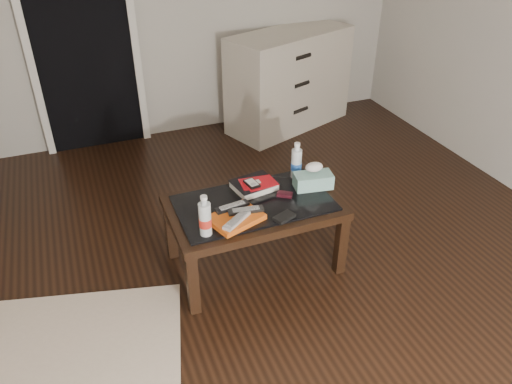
# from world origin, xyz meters

# --- Properties ---
(ground) EXTENTS (5.00, 5.00, 0.00)m
(ground) POSITION_xyz_m (0.00, 0.00, 0.00)
(ground) COLOR black
(ground) RESTS_ON ground
(room_shell) EXTENTS (5.00, 5.00, 5.00)m
(room_shell) POSITION_xyz_m (0.00, 0.00, 1.62)
(room_shell) COLOR #BAB5AC
(room_shell) RESTS_ON ground
(doorway) EXTENTS (0.90, 0.08, 2.07)m
(doorway) POSITION_xyz_m (-0.40, 2.47, 1.02)
(doorway) COLOR black
(doorway) RESTS_ON ground
(coffee_table) EXTENTS (1.00, 0.60, 0.46)m
(coffee_table) POSITION_xyz_m (0.30, 0.40, 0.40)
(coffee_table) COLOR black
(coffee_table) RESTS_ON ground
(dresser) EXTENTS (1.30, 0.89, 0.90)m
(dresser) POSITION_xyz_m (1.37, 2.23, 0.45)
(dresser) COLOR beige
(dresser) RESTS_ON ground
(magazines) EXTENTS (0.33, 0.29, 0.03)m
(magazines) POSITION_xyz_m (0.14, 0.26, 0.48)
(magazines) COLOR #DB5814
(magazines) RESTS_ON coffee_table
(remote_silver) EXTENTS (0.19, 0.16, 0.02)m
(remote_silver) POSITION_xyz_m (0.13, 0.21, 0.50)
(remote_silver) COLOR #A3A3A7
(remote_silver) RESTS_ON magazines
(remote_black_front) EXTENTS (0.21, 0.08, 0.02)m
(remote_black_front) POSITION_xyz_m (0.21, 0.28, 0.50)
(remote_black_front) COLOR black
(remote_black_front) RESTS_ON magazines
(remote_black_back) EXTENTS (0.20, 0.08, 0.02)m
(remote_black_back) POSITION_xyz_m (0.15, 0.34, 0.50)
(remote_black_back) COLOR black
(remote_black_back) RESTS_ON magazines
(textbook) EXTENTS (0.28, 0.24, 0.05)m
(textbook) POSITION_xyz_m (0.36, 0.54, 0.48)
(textbook) COLOR black
(textbook) RESTS_ON coffee_table
(dvd_mailers) EXTENTS (0.20, 0.15, 0.01)m
(dvd_mailers) POSITION_xyz_m (0.36, 0.52, 0.51)
(dvd_mailers) COLOR #BA0C15
(dvd_mailers) RESTS_ON textbook
(ipod) EXTENTS (0.08, 0.11, 0.02)m
(ipod) POSITION_xyz_m (0.33, 0.51, 0.52)
(ipod) COLOR black
(ipod) RESTS_ON dvd_mailers
(flip_phone) EXTENTS (0.10, 0.09, 0.02)m
(flip_phone) POSITION_xyz_m (0.49, 0.39, 0.47)
(flip_phone) COLOR black
(flip_phone) RESTS_ON coffee_table
(wallet) EXTENTS (0.14, 0.11, 0.02)m
(wallet) POSITION_xyz_m (0.40, 0.18, 0.47)
(wallet) COLOR black
(wallet) RESTS_ON coffee_table
(water_bottle_left) EXTENTS (0.07, 0.07, 0.24)m
(water_bottle_left) POSITION_xyz_m (-0.05, 0.21, 0.58)
(water_bottle_left) COLOR silver
(water_bottle_left) RESTS_ON coffee_table
(water_bottle_right) EXTENTS (0.08, 0.08, 0.24)m
(water_bottle_right) POSITION_xyz_m (0.65, 0.57, 0.58)
(water_bottle_right) COLOR white
(water_bottle_right) RESTS_ON coffee_table
(tissue_box) EXTENTS (0.25, 0.16, 0.09)m
(tissue_box) POSITION_xyz_m (0.70, 0.42, 0.51)
(tissue_box) COLOR teal
(tissue_box) RESTS_ON coffee_table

